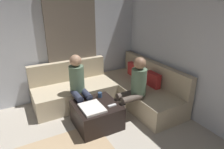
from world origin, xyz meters
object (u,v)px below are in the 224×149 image
at_px(sectional_couch, 112,90).
at_px(ottoman, 97,115).
at_px(person_on_couch_back, 134,87).
at_px(coffee_mug, 100,95).
at_px(game_remote, 112,105).
at_px(person_on_couch_side, 79,84).

xyz_separation_m(sectional_couch, ottoman, (0.62, -0.66, -0.07)).
bearing_deg(ottoman, person_on_couch_back, 80.31).
distance_m(coffee_mug, game_remote, 0.40).
relative_size(ottoman, coffee_mug, 8.00).
height_order(ottoman, person_on_couch_side, person_on_couch_side).
height_order(game_remote, person_on_couch_back, person_on_couch_back).
bearing_deg(sectional_couch, person_on_couch_side, -79.44).
distance_m(game_remote, person_on_couch_back, 0.55).
distance_m(sectional_couch, person_on_couch_back, 0.83).
bearing_deg(ottoman, sectional_couch, 133.31).
bearing_deg(ottoman, coffee_mug, 140.71).
height_order(sectional_couch, person_on_couch_side, person_on_couch_side).
xyz_separation_m(sectional_couch, person_on_couch_back, (0.74, 0.06, 0.38)).
height_order(sectional_couch, person_on_couch_back, person_on_couch_back).
height_order(sectional_couch, coffee_mug, sectional_couch).
xyz_separation_m(ottoman, person_on_couch_back, (0.12, 0.71, 0.45)).
bearing_deg(sectional_couch, ottoman, -46.69).
relative_size(sectional_couch, person_on_couch_side, 2.12).
xyz_separation_m(ottoman, person_on_couch_side, (-0.47, -0.13, 0.45)).
bearing_deg(game_remote, person_on_couch_back, 96.71).
bearing_deg(coffee_mug, game_remote, 5.71).
height_order(coffee_mug, person_on_couch_back, person_on_couch_back).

